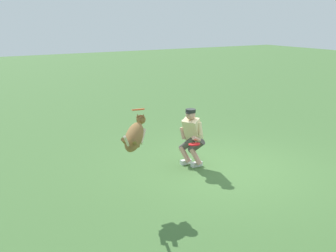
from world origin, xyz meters
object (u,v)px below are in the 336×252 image
at_px(person, 192,135).
at_px(frisbee_flying, 138,110).
at_px(frisbee_held, 194,144).
at_px(dog, 135,136).

relative_size(person, frisbee_flying, 5.49).
height_order(frisbee_flying, frisbee_held, frisbee_flying).
bearing_deg(dog, frisbee_flying, 5.87).
xyz_separation_m(person, frisbee_flying, (1.66, 0.73, 0.91)).
bearing_deg(frisbee_held, dog, 21.09).
height_order(person, frisbee_flying, frisbee_flying).
height_order(dog, frisbee_held, dog).
distance_m(person, frisbee_flying, 2.02).
xyz_separation_m(dog, frisbee_flying, (-0.21, -0.28, 0.38)).
height_order(person, dog, dog).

